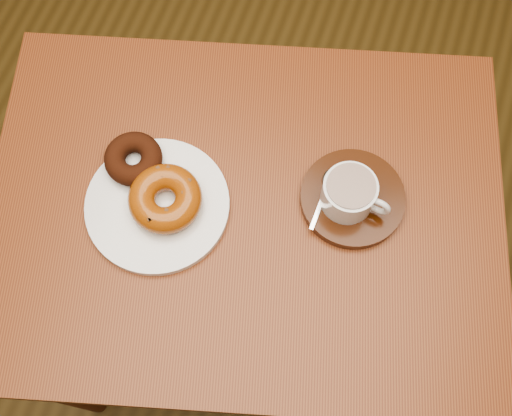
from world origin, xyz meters
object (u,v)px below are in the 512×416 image
(coffee_cup, at_px, (350,193))
(cafe_table, at_px, (246,233))
(saucer, at_px, (352,198))
(donut_plate, at_px, (158,205))

(coffee_cup, bearing_deg, cafe_table, -150.54)
(cafe_table, bearing_deg, coffee_cup, 6.17)
(saucer, relative_size, coffee_cup, 1.50)
(cafe_table, distance_m, donut_plate, 0.19)
(cafe_table, distance_m, saucer, 0.22)
(cafe_table, height_order, coffee_cup, coffee_cup)
(saucer, height_order, coffee_cup, coffee_cup)
(donut_plate, distance_m, coffee_cup, 0.31)
(donut_plate, bearing_deg, cafe_table, 16.99)
(coffee_cup, bearing_deg, saucer, 62.37)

